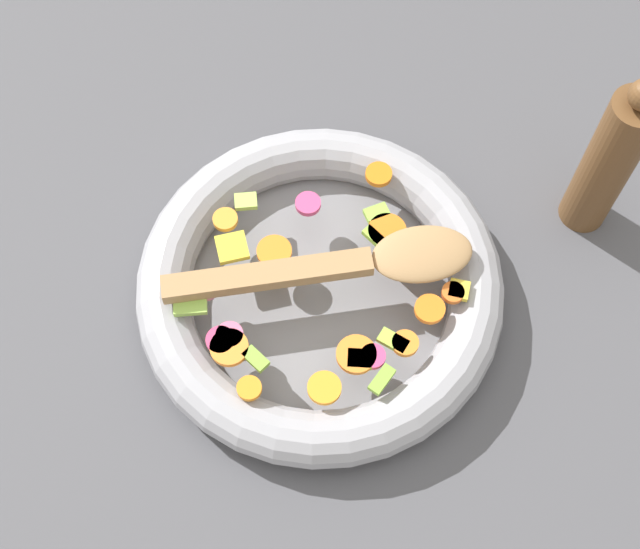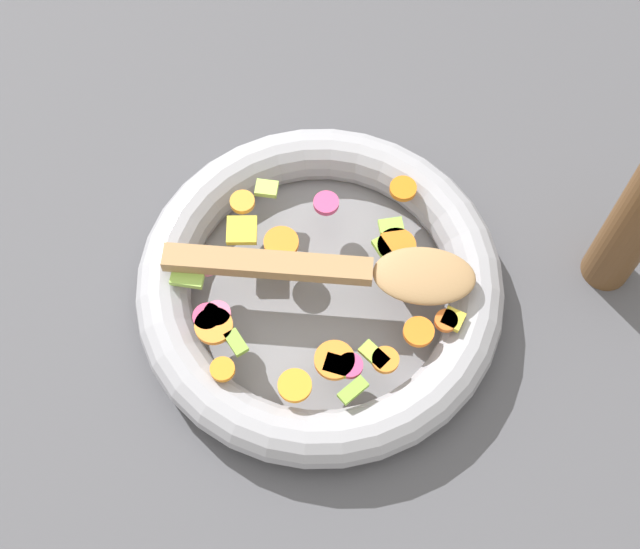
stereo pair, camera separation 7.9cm
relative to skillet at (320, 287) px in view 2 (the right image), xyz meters
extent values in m
plane|color=#4C4C51|center=(0.00, 0.00, -0.02)|extent=(4.00, 4.00, 0.00)
cylinder|color=slate|center=(0.00, 0.00, -0.02)|extent=(0.29, 0.29, 0.01)
torus|color=#9E9EA5|center=(0.00, 0.00, 0.00)|extent=(0.34, 0.34, 0.05)
cylinder|color=orange|center=(-0.10, 0.03, 0.03)|extent=(0.03, 0.03, 0.01)
cylinder|color=orange|center=(-0.06, -0.09, 0.03)|extent=(0.04, 0.04, 0.01)
cylinder|color=orange|center=(0.03, -0.10, 0.03)|extent=(0.04, 0.04, 0.01)
cylinder|color=orange|center=(0.05, -0.07, 0.03)|extent=(0.05, 0.05, 0.01)
cylinder|color=orange|center=(0.03, 0.11, 0.03)|extent=(0.03, 0.03, 0.01)
cylinder|color=orange|center=(0.12, 0.01, 0.03)|extent=(0.03, 0.03, 0.01)
cylinder|color=orange|center=(0.10, -0.01, 0.03)|extent=(0.03, 0.03, 0.01)
cylinder|color=orange|center=(-0.04, 0.01, 0.03)|extent=(0.04, 0.04, 0.01)
cylinder|color=orange|center=(-0.03, -0.12, 0.03)|extent=(0.02, 0.02, 0.01)
cylinder|color=orange|center=(0.09, -0.05, 0.03)|extent=(0.03, 0.03, 0.01)
cylinder|color=orange|center=(0.05, 0.05, 0.03)|extent=(0.04, 0.04, 0.01)
cube|color=#94C245|center=(0.04, 0.07, 0.03)|extent=(0.03, 0.02, 0.01)
cube|color=#99CB50|center=(-0.10, -0.06, 0.03)|extent=(0.03, 0.02, 0.01)
cube|color=#97CA40|center=(0.04, 0.05, 0.03)|extent=(0.03, 0.02, 0.01)
cube|color=#A3D142|center=(0.08, -0.05, 0.03)|extent=(0.03, 0.02, 0.01)
cube|color=#85B53C|center=(0.07, -0.08, 0.03)|extent=(0.02, 0.03, 0.01)
cube|color=#91AB31|center=(0.05, -0.07, 0.03)|extent=(0.02, 0.02, 0.01)
cube|color=#85B13D|center=(-0.03, -0.09, 0.03)|extent=(0.03, 0.02, 0.01)
cube|color=#B3DA59|center=(-0.08, 0.05, 0.03)|extent=(0.02, 0.02, 0.01)
cylinder|color=pink|center=(-0.09, -0.04, 0.03)|extent=(0.03, 0.03, 0.01)
cylinder|color=#DD447A|center=(0.07, 0.05, 0.03)|extent=(0.03, 0.03, 0.01)
cylinder|color=#D94178|center=(0.06, -0.07, 0.03)|extent=(0.02, 0.02, 0.01)
cylinder|color=#CA3D6A|center=(-0.07, -0.08, 0.03)|extent=(0.03, 0.03, 0.01)
cylinder|color=#DA457D|center=(-0.03, 0.07, 0.03)|extent=(0.03, 0.03, 0.01)
cylinder|color=#E7648A|center=(-0.06, -0.08, 0.03)|extent=(0.03, 0.03, 0.01)
cube|color=yellow|center=(-0.08, 0.01, 0.03)|extent=(0.04, 0.04, 0.01)
cube|color=yellow|center=(0.12, 0.01, 0.03)|extent=(0.02, 0.02, 0.01)
cube|color=#A87F51|center=(-0.04, -0.02, 0.04)|extent=(0.18, 0.09, 0.01)
ellipsoid|color=#A87F51|center=(0.08, 0.03, 0.04)|extent=(0.10, 0.09, 0.01)
cylinder|color=brown|center=(0.23, 0.15, 0.07)|extent=(0.04, 0.04, 0.18)
camera|label=1|loc=(0.08, -0.33, 0.74)|focal=50.00mm
camera|label=2|loc=(0.15, -0.30, 0.74)|focal=50.00mm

